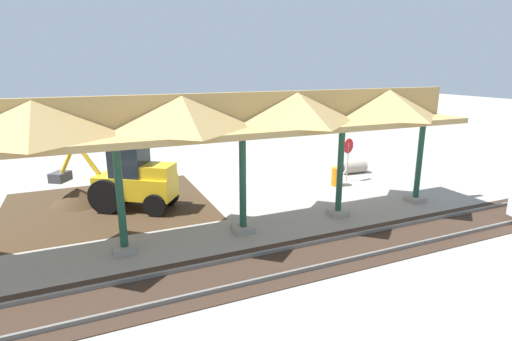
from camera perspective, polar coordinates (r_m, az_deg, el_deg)
The scene contains 9 objects.
ground_plane at distance 20.47m, azimuth 9.71°, elevation -1.76°, with size 120.00×120.00×0.00m, color #9E998E.
dirt_work_zone at distance 18.06m, azimuth -20.45°, elevation -4.74°, with size 8.23×7.00×0.01m, color #42301E.
platform_canopy at distance 12.75m, azimuth -10.56°, elevation 7.47°, with size 21.48×3.20×4.90m.
rail_tracks at distance 15.63m, azimuth 23.44°, elevation -7.96°, with size 60.00×2.58×0.15m.
stop_sign at distance 20.67m, azimuth 13.04°, elevation 2.78°, with size 0.74×0.25×2.21m.
backhoe at distance 17.01m, azimuth -17.32°, elevation -1.20°, with size 5.01×3.92×2.82m.
dirt_mound at distance 18.88m, azimuth -24.01°, elevation -4.28°, with size 4.46×4.46×1.35m, color #42301E.
concrete_pipe at distance 22.59m, azimuth 13.72°, elevation 0.53°, with size 1.42×0.82×0.72m.
traffic_barrel at distance 20.04m, azimuth 11.51°, elevation -0.87°, with size 0.56×0.56×0.90m, color orange.
Camera 1 is at (10.95, 16.31, 5.73)m, focal length 28.00 mm.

